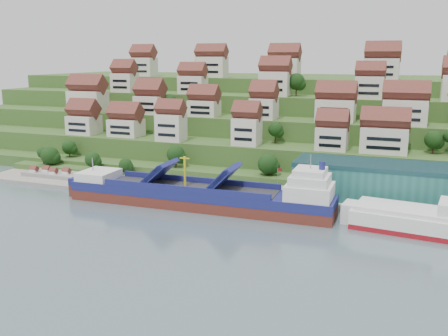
% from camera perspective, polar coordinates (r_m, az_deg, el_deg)
% --- Properties ---
extents(ground, '(300.00, 300.00, 0.00)m').
position_cam_1_polar(ground, '(136.48, -2.36, -4.46)').
color(ground, slate).
rests_on(ground, ground).
extents(quay, '(180.00, 14.00, 2.20)m').
position_cam_1_polar(quay, '(143.91, 7.36, -3.20)').
color(quay, gray).
rests_on(quay, ground).
extents(pebble_beach, '(45.00, 20.00, 1.00)m').
position_cam_1_polar(pebble_beach, '(175.87, -18.43, -1.04)').
color(pebble_beach, gray).
rests_on(pebble_beach, ground).
extents(hillside, '(260.00, 128.00, 31.00)m').
position_cam_1_polar(hillside, '(231.20, 7.75, 5.20)').
color(hillside, '#2D4C1E').
rests_on(hillside, ground).
extents(hillside_village, '(161.04, 63.40, 28.99)m').
position_cam_1_polar(hillside_village, '(188.25, 5.40, 7.79)').
color(hillside_village, silver).
rests_on(hillside_village, ground).
extents(hillside_trees, '(136.48, 62.54, 30.97)m').
position_cam_1_polar(hillside_trees, '(175.24, -0.62, 4.48)').
color(hillside_trees, '#183B13').
rests_on(hillside_trees, ground).
extents(warehouse, '(60.00, 15.00, 10.00)m').
position_cam_1_polar(warehouse, '(140.83, 20.39, -1.68)').
color(warehouse, '#276B63').
rests_on(warehouse, quay).
extents(flagpole, '(1.28, 0.16, 8.00)m').
position_cam_1_polar(flagpole, '(138.17, 6.19, -1.35)').
color(flagpole, gray).
rests_on(flagpole, quay).
extents(beach_huts, '(14.40, 3.70, 2.20)m').
position_cam_1_polar(beach_huts, '(175.84, -19.23, -0.56)').
color(beach_huts, white).
rests_on(beach_huts, pebble_beach).
extents(cargo_ship, '(73.96, 12.86, 16.31)m').
position_cam_1_polar(cargo_ship, '(135.11, -2.18, -3.25)').
color(cargo_ship, '#5C251C').
rests_on(cargo_ship, ground).
extents(second_ship, '(31.99, 14.97, 8.95)m').
position_cam_1_polar(second_ship, '(125.20, 21.85, -5.68)').
color(second_ship, maroon).
rests_on(second_ship, ground).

